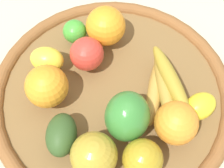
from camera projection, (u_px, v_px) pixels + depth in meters
ground_plane at (112, 98)px, 0.67m from camera, size 2.40×2.40×0.00m
basket at (112, 94)px, 0.66m from camera, size 0.47×0.47×0.03m
apple_2 at (87, 54)px, 0.64m from camera, size 0.09×0.09×0.07m
avocado at (61, 135)px, 0.57m from camera, size 0.09×0.09×0.05m
orange_0 at (176, 123)px, 0.56m from camera, size 0.10×0.10×0.07m
lime_0 at (73, 32)px, 0.68m from camera, size 0.06×0.06×0.05m
orange_2 at (47, 86)px, 0.60m from camera, size 0.08×0.08×0.08m
banana_bunch at (164, 84)px, 0.62m from camera, size 0.16×0.13×0.05m
bell_pepper at (127, 116)px, 0.56m from camera, size 0.11×0.11×0.09m
lemon_1 at (47, 59)px, 0.65m from camera, size 0.08×0.08×0.05m
orange_1 at (106, 26)px, 0.67m from camera, size 0.08×0.08×0.08m
apple_0 at (94, 155)px, 0.53m from camera, size 0.08×0.08×0.08m
apple_1 at (143, 159)px, 0.54m from camera, size 0.08×0.08×0.07m
lemon_0 at (200, 106)px, 0.60m from camera, size 0.05×0.06×0.05m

